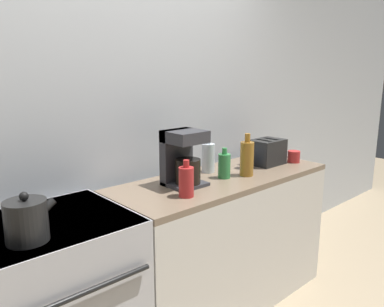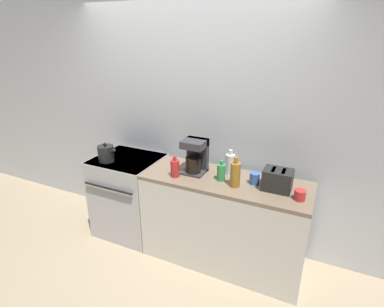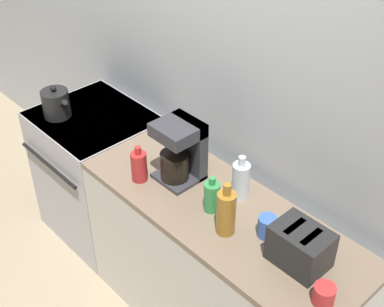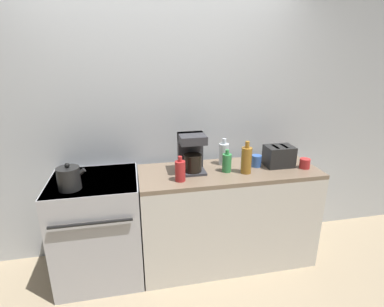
# 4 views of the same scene
# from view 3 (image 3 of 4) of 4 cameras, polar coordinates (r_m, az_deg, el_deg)

# --- Properties ---
(ground_plane) EXTENTS (12.00, 12.00, 0.00)m
(ground_plane) POSITION_cam_3_polar(r_m,az_deg,el_deg) (3.47, -7.75, -14.88)
(ground_plane) COLOR tan
(wall_back) EXTENTS (8.00, 0.05, 2.60)m
(wall_back) POSITION_cam_3_polar(r_m,az_deg,el_deg) (2.97, 1.02, 8.42)
(wall_back) COLOR silver
(wall_back) RESTS_ON ground_plane
(stove) EXTENTS (0.70, 0.67, 0.92)m
(stove) POSITION_cam_3_polar(r_m,az_deg,el_deg) (3.63, -9.87, -2.06)
(stove) COLOR #B7B7BC
(stove) RESTS_ON ground_plane
(counter_block) EXTENTS (1.57, 0.58, 0.92)m
(counter_block) POSITION_cam_3_polar(r_m,az_deg,el_deg) (2.96, 2.83, -12.60)
(counter_block) COLOR silver
(counter_block) RESTS_ON ground_plane
(kettle) EXTENTS (0.21, 0.17, 0.21)m
(kettle) POSITION_cam_3_polar(r_m,az_deg,el_deg) (3.38, -14.30, 5.19)
(kettle) COLOR black
(kettle) RESTS_ON stove
(toaster) EXTENTS (0.25, 0.18, 0.19)m
(toaster) POSITION_cam_3_polar(r_m,az_deg,el_deg) (2.37, 11.49, -9.71)
(toaster) COLOR black
(toaster) RESTS_ON counter_block
(coffee_maker) EXTENTS (0.22, 0.22, 0.33)m
(coffee_maker) POSITION_cam_3_polar(r_m,az_deg,el_deg) (2.73, -1.14, 0.41)
(coffee_maker) COLOR #333338
(coffee_maker) RESTS_ON counter_block
(bottle_green) EXTENTS (0.08, 0.08, 0.20)m
(bottle_green) POSITION_cam_3_polar(r_m,az_deg,el_deg) (2.58, 2.13, -4.58)
(bottle_green) COLOR #338C47
(bottle_green) RESTS_ON counter_block
(bottle_red) EXTENTS (0.08, 0.08, 0.21)m
(bottle_red) POSITION_cam_3_polar(r_m,az_deg,el_deg) (2.77, -5.68, -1.34)
(bottle_red) COLOR #B72828
(bottle_red) RESTS_ON counter_block
(bottle_clear) EXTENTS (0.09, 0.09, 0.24)m
(bottle_clear) POSITION_cam_3_polar(r_m,az_deg,el_deg) (2.65, 5.22, -2.85)
(bottle_clear) COLOR silver
(bottle_clear) RESTS_ON counter_block
(bottle_amber) EXTENTS (0.09, 0.09, 0.28)m
(bottle_amber) POSITION_cam_3_polar(r_m,az_deg,el_deg) (2.44, 3.66, -6.28)
(bottle_amber) COLOR #9E6B23
(bottle_amber) RESTS_ON counter_block
(cup_blue) EXTENTS (0.09, 0.09, 0.10)m
(cup_blue) POSITION_cam_3_polar(r_m,az_deg,el_deg) (2.49, 8.01, -7.71)
(cup_blue) COLOR #3860B2
(cup_blue) RESTS_ON counter_block
(cup_red) EXTENTS (0.09, 0.09, 0.09)m
(cup_red) POSITION_cam_3_polar(r_m,az_deg,el_deg) (2.28, 13.88, -14.40)
(cup_red) COLOR red
(cup_red) RESTS_ON counter_block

